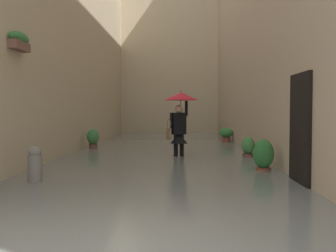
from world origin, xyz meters
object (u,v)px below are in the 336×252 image
potted_plant_mid_left (226,135)px  potted_plant_near_left (263,157)px  potted_plant_far_left (248,149)px  potted_plant_near_right (93,139)px  person_wading (180,112)px  mooring_bollard (35,169)px

potted_plant_mid_left → potted_plant_near_left: bearing=89.3°
potted_plant_far_left → potted_plant_near_right: bearing=-24.2°
person_wading → potted_plant_near_left: bearing=125.2°
person_wading → potted_plant_near_left: person_wading is taller
potted_plant_far_left → mooring_bollard: size_ratio=0.88×
person_wading → potted_plant_far_left: (-1.94, 0.12, -1.05)m
person_wading → potted_plant_mid_left: size_ratio=2.70×
person_wading → mooring_bollard: (2.71, 3.98, -1.03)m
potted_plant_near_left → mooring_bollard: size_ratio=1.02×
potted_plant_mid_left → potted_plant_near_right: (4.90, 2.83, 0.04)m
potted_plant_near_left → potted_plant_mid_left: bearing=-90.7°
potted_plant_near_left → potted_plant_near_right: (4.81, -4.67, 0.01)m
person_wading → potted_plant_near_left: size_ratio=2.37×
potted_plant_far_left → potted_plant_near_left: bearing=87.5°
potted_plant_far_left → mooring_bollard: mooring_bollard is taller
potted_plant_far_left → person_wading: bearing=-3.6°
person_wading → potted_plant_mid_left: person_wading is taller
person_wading → potted_plant_far_left: 2.21m
potted_plant_near_right → potted_plant_far_left: bearing=155.8°
potted_plant_mid_left → mooring_bollard: size_ratio=0.89×
potted_plant_near_left → potted_plant_near_right: 6.71m
potted_plant_far_left → potted_plant_near_left: size_ratio=0.87×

